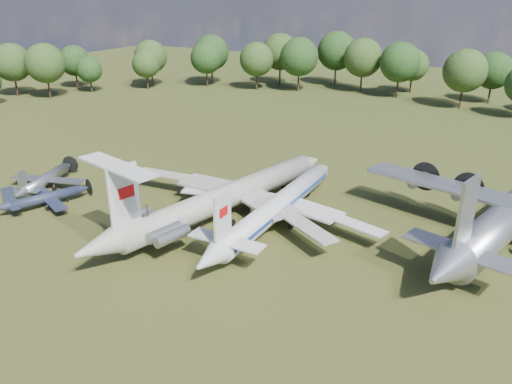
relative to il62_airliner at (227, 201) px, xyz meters
The scene contains 7 objects.
ground 6.16m from the il62_airliner, behind, with size 300.00×300.00×0.00m, color #1F3812.
il62_airliner is the anchor object (origin of this frame).
tu104_jet 7.09m from the il62_airliner, 15.98° to the left, with size 29.01×38.68×3.87m, color silver, non-canonical shape.
an12_transport 34.33m from the il62_airliner, 18.45° to the left, with size 36.59×40.89×5.38m, color gray, non-canonical shape.
small_prop_west 25.92m from the il62_airliner, 155.28° to the right, with size 10.53×14.35×2.11m, color black, non-canonical shape.
small_prop_northwest 29.94m from the il62_airliner, 167.51° to the right, with size 11.87×16.19×2.37m, color #9C9FA4, non-canonical shape.
person_on_il62 13.06m from the il62_airliner, 100.33° to the right, with size 0.57×0.37×1.56m, color olive.
Camera 1 is at (41.11, -49.97, 29.13)m, focal length 35.00 mm.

